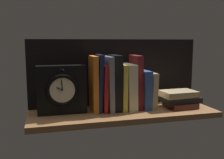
% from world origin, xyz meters
% --- Properties ---
extents(ground_plane, '(0.85, 0.27, 0.03)m').
position_xyz_m(ground_plane, '(0.00, 0.00, -0.01)').
color(ground_plane, brown).
extents(back_panel, '(0.85, 0.01, 0.33)m').
position_xyz_m(back_panel, '(0.00, 0.13, 0.16)').
color(back_panel, black).
rests_on(back_panel, ground_plane).
extents(book_orange_pandolfini, '(0.02, 0.13, 0.25)m').
position_xyz_m(book_orange_pandolfini, '(-0.13, 0.04, 0.13)').
color(book_orange_pandolfini, orange).
rests_on(book_orange_pandolfini, ground_plane).
extents(book_navy_bierce, '(0.03, 0.12, 0.26)m').
position_xyz_m(book_navy_bierce, '(-0.11, 0.04, 0.13)').
color(book_navy_bierce, '#192147').
rests_on(book_navy_bierce, ground_plane).
extents(book_red_requiem, '(0.02, 0.15, 0.21)m').
position_xyz_m(book_red_requiem, '(-0.09, 0.04, 0.10)').
color(book_red_requiem, red).
rests_on(book_red_requiem, ground_plane).
extents(book_gray_chess, '(0.03, 0.17, 0.25)m').
position_xyz_m(book_gray_chess, '(-0.06, 0.04, 0.12)').
color(book_gray_chess, gray).
rests_on(book_gray_chess, ground_plane).
extents(book_black_skeptic, '(0.04, 0.13, 0.26)m').
position_xyz_m(book_black_skeptic, '(-0.03, 0.04, 0.13)').
color(book_black_skeptic, black).
rests_on(book_black_skeptic, ground_plane).
extents(book_yellow_seinlanguage, '(0.02, 0.15, 0.21)m').
position_xyz_m(book_yellow_seinlanguage, '(0.00, 0.04, 0.11)').
color(book_yellow_seinlanguage, gold).
rests_on(book_yellow_seinlanguage, ground_plane).
extents(book_cream_twain, '(0.05, 0.15, 0.21)m').
position_xyz_m(book_cream_twain, '(0.04, 0.04, 0.11)').
color(book_cream_twain, beige).
rests_on(book_cream_twain, ground_plane).
extents(book_maroon_dawkins, '(0.03, 0.13, 0.25)m').
position_xyz_m(book_maroon_dawkins, '(0.07, 0.04, 0.13)').
color(book_maroon_dawkins, maroon).
rests_on(book_maroon_dawkins, ground_plane).
extents(book_blue_modern, '(0.04, 0.16, 0.18)m').
position_xyz_m(book_blue_modern, '(0.11, 0.04, 0.09)').
color(book_blue_modern, '#2D4C8E').
rests_on(book_blue_modern, ground_plane).
extents(book_tan_shortstories, '(0.03, 0.15, 0.17)m').
position_xyz_m(book_tan_shortstories, '(0.14, 0.04, 0.09)').
color(book_tan_shortstories, tan).
rests_on(book_tan_shortstories, ground_plane).
extents(framed_clock, '(0.21, 0.07, 0.21)m').
position_xyz_m(framed_clock, '(-0.27, 0.03, 0.11)').
color(framed_clock, black).
rests_on(framed_clock, ground_plane).
extents(book_stack_side, '(0.18, 0.14, 0.08)m').
position_xyz_m(book_stack_side, '(0.28, -0.01, 0.04)').
color(book_stack_side, '#471E19').
rests_on(book_stack_side, ground_plane).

